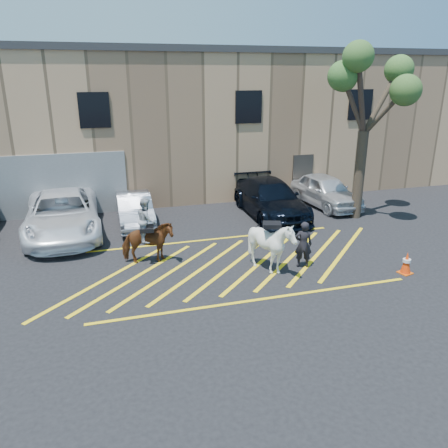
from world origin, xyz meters
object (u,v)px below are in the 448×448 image
object	(u,v)px
handler	(303,244)
saddled_white	(271,246)
car_white_pickup	(63,214)
mounted_bay	(147,237)
traffic_cone	(406,263)
tree	(368,84)
car_blue_suv	(270,199)
car_silver_sedan	(135,210)
car_white_suv	(325,190)

from	to	relation	value
handler	saddled_white	bearing A→B (deg)	20.79
car_white_pickup	handler	size ratio (longest dim) A/B	3.80
car_white_pickup	saddled_white	bearing A→B (deg)	-42.23
car_white_pickup	mounted_bay	bearing A→B (deg)	-54.53
saddled_white	car_white_pickup	bearing A→B (deg)	139.95
traffic_cone	tree	xyz separation A→B (m)	(1.67, 5.61, 5.33)
car_blue_suv	car_silver_sedan	bearing A→B (deg)	176.46
car_blue_suv	saddled_white	xyz separation A→B (m)	(-2.20, -5.55, 0.11)
tree	car_blue_suv	bearing A→B (deg)	160.42
car_blue_suv	traffic_cone	size ratio (longest dim) A/B	7.48
car_silver_sedan	car_white_pickup	bearing A→B (deg)	-171.10
handler	mounted_bay	world-z (taller)	mounted_bay
handler	tree	size ratio (longest dim) A/B	0.22
car_white_pickup	car_blue_suv	size ratio (longest dim) A/B	1.10
car_white_pickup	car_white_suv	xyz separation A→B (m)	(11.93, 0.73, -0.07)
handler	traffic_cone	distance (m)	3.30
car_blue_suv	car_white_suv	bearing A→B (deg)	13.73
car_blue_suv	tree	distance (m)	6.20
car_white_pickup	tree	size ratio (longest dim) A/B	0.82
car_silver_sedan	traffic_cone	world-z (taller)	car_silver_sedan
car_silver_sedan	saddled_white	bearing A→B (deg)	-57.56
car_silver_sedan	car_blue_suv	xyz separation A→B (m)	(5.96, -0.43, 0.14)
handler	tree	world-z (taller)	tree
handler	saddled_white	world-z (taller)	saddled_white
handler	traffic_cone	bearing A→B (deg)	172.76
saddled_white	traffic_cone	size ratio (longest dim) A/B	2.73
mounted_bay	traffic_cone	bearing A→B (deg)	-21.82
car_silver_sedan	car_white_suv	size ratio (longest dim) A/B	0.90
tree	car_silver_sedan	bearing A→B (deg)	169.88
tree	saddled_white	bearing A→B (deg)	-143.55
mounted_bay	tree	size ratio (longest dim) A/B	0.31
car_blue_suv	saddled_white	size ratio (longest dim) A/B	2.74
car_white_pickup	car_silver_sedan	world-z (taller)	car_white_pickup
saddled_white	car_silver_sedan	bearing A→B (deg)	122.19
car_white_pickup	car_silver_sedan	distance (m)	2.87
mounted_bay	car_white_suv	bearing A→B (deg)	26.36
car_white_pickup	saddled_white	world-z (taller)	saddled_white
car_white_suv	traffic_cone	xyz separation A→B (m)	(-1.22, -7.61, -0.39)
car_white_suv	traffic_cone	world-z (taller)	car_white_suv
car_white_suv	tree	size ratio (longest dim) A/B	0.61
car_white_pickup	car_blue_suv	bearing A→B (deg)	-2.17
car_white_suv	handler	bearing A→B (deg)	-129.33
car_blue_suv	traffic_cone	xyz separation A→B (m)	(1.91, -6.88, -0.43)
car_white_pickup	traffic_cone	size ratio (longest dim) A/B	8.20
traffic_cone	car_blue_suv	bearing A→B (deg)	105.55
car_silver_sedan	handler	bearing A→B (deg)	-50.02
car_white_pickup	tree	distance (m)	13.36
mounted_bay	tree	distance (m)	10.91
tree	car_white_pickup	bearing A→B (deg)	174.13
traffic_cone	car_silver_sedan	bearing A→B (deg)	137.15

